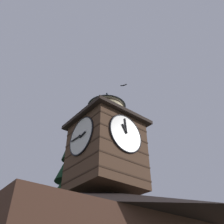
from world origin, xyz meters
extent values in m
pyramid|color=black|center=(0.80, -0.95, 5.72)|extent=(14.74, 10.26, 2.15)
cube|color=brown|center=(0.92, -1.16, 9.15)|extent=(3.97, 3.97, 4.71)
cube|color=#3C291C|center=(0.92, -1.16, 7.36)|extent=(4.01, 4.01, 0.10)
cube|color=#3C291C|center=(0.92, -1.16, 8.25)|extent=(4.01, 4.01, 0.10)
cube|color=#3C291C|center=(0.92, -1.16, 9.13)|extent=(4.01, 4.01, 0.10)
cube|color=#3C291C|center=(0.92, -1.16, 10.01)|extent=(4.01, 4.01, 0.10)
cube|color=#3C291C|center=(0.92, -1.16, 10.90)|extent=(4.01, 4.01, 0.10)
cylinder|color=white|center=(0.92, 0.85, 10.01)|extent=(2.56, 0.10, 2.56)
torus|color=black|center=(0.92, 0.88, 10.01)|extent=(2.66, 0.10, 2.66)
cube|color=black|center=(1.09, 0.95, 10.28)|extent=(0.44, 0.04, 0.60)
cube|color=black|center=(0.98, 0.95, 10.53)|extent=(0.20, 0.04, 1.05)
sphere|color=black|center=(0.92, 0.96, 10.01)|extent=(0.10, 0.10, 0.10)
cylinder|color=white|center=(2.94, -1.16, 10.01)|extent=(0.10, 2.56, 2.56)
torus|color=black|center=(2.96, -1.16, 10.01)|extent=(0.10, 2.66, 2.66)
cube|color=black|center=(3.04, -0.85, 9.93)|extent=(0.04, 0.65, 0.27)
cube|color=black|center=(3.04, -1.69, 9.99)|extent=(0.04, 1.05, 0.11)
sphere|color=black|center=(3.05, -1.16, 10.01)|extent=(0.10, 0.10, 0.10)
cube|color=#2D231E|center=(0.92, -1.16, 11.63)|extent=(4.67, 4.67, 0.25)
cylinder|color=#D1BC84|center=(0.92, -1.16, 12.52)|extent=(2.60, 2.60, 1.52)
cylinder|color=#2D2319|center=(0.92, -1.16, 11.95)|extent=(2.66, 2.66, 0.10)
cylinder|color=#2D2319|center=(0.92, -1.16, 12.33)|extent=(2.66, 2.66, 0.10)
cylinder|color=#2D2319|center=(0.92, -1.16, 12.71)|extent=(2.66, 2.66, 0.10)
cylinder|color=#2D2319|center=(0.92, -1.16, 13.09)|extent=(2.66, 2.66, 0.10)
cone|color=#424C5B|center=(0.92, -1.16, 13.87)|extent=(2.90, 2.90, 1.19)
sphere|color=#384251|center=(0.92, -1.16, 14.56)|extent=(0.16, 0.16, 0.16)
cone|color=black|center=(-0.64, -8.65, 7.21)|extent=(4.32, 4.32, 3.07)
cone|color=#16331B|center=(-0.64, -8.65, 9.39)|extent=(3.50, 3.50, 3.25)
cone|color=black|center=(-0.64, -8.65, 11.58)|extent=(2.68, 2.68, 3.45)
cone|color=black|center=(-0.64, -8.65, 13.65)|extent=(1.86, 1.86, 3.42)
sphere|color=silver|center=(-14.65, -26.89, 10.79)|extent=(1.97, 1.97, 1.97)
ellipsoid|color=black|center=(-3.89, -4.40, 20.40)|extent=(0.21, 0.19, 0.10)
cube|color=black|center=(-3.80, -4.56, 20.40)|extent=(0.30, 0.38, 0.12)
cube|color=black|center=(-3.99, -4.25, 20.40)|extent=(0.30, 0.38, 0.12)
camera|label=1|loc=(9.94, 10.60, 2.26)|focal=39.03mm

